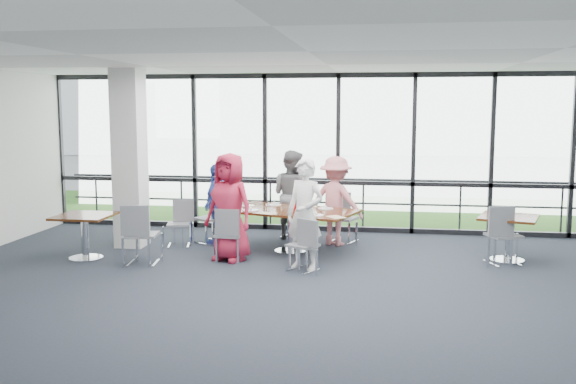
# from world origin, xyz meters

# --- Properties ---
(floor) EXTENTS (12.00, 10.00, 0.02)m
(floor) POSITION_xyz_m (0.00, 0.00, -0.01)
(floor) COLOR #222631
(floor) RESTS_ON ground
(ceiling) EXTENTS (12.00, 10.00, 0.04)m
(ceiling) POSITION_xyz_m (0.00, 0.00, 3.20)
(ceiling) COLOR white
(ceiling) RESTS_ON ground
(wall_front) EXTENTS (12.00, 0.10, 3.20)m
(wall_front) POSITION_xyz_m (0.00, -5.00, 1.60)
(wall_front) COLOR silver
(wall_front) RESTS_ON ground
(curtain_wall_back) EXTENTS (12.00, 0.10, 3.20)m
(curtain_wall_back) POSITION_xyz_m (0.00, 5.00, 1.60)
(curtain_wall_back) COLOR white
(curtain_wall_back) RESTS_ON ground
(structural_column) EXTENTS (0.50, 0.50, 3.20)m
(structural_column) POSITION_xyz_m (-3.60, 3.00, 1.60)
(structural_column) COLOR silver
(structural_column) RESTS_ON ground
(apron) EXTENTS (80.00, 70.00, 0.02)m
(apron) POSITION_xyz_m (0.00, 10.00, -0.02)
(apron) COLOR gray
(apron) RESTS_ON ground
(grass_strip) EXTENTS (80.00, 5.00, 0.01)m
(grass_strip) POSITION_xyz_m (0.00, 8.00, 0.01)
(grass_strip) COLOR #2F4E19
(grass_strip) RESTS_ON ground
(hangar_main) EXTENTS (24.00, 10.00, 6.00)m
(hangar_main) POSITION_xyz_m (4.00, 32.00, 3.00)
(hangar_main) COLOR white
(hangar_main) RESTS_ON ground
(hangar_aux) EXTENTS (10.00, 6.00, 4.00)m
(hangar_aux) POSITION_xyz_m (-18.00, 28.00, 2.00)
(hangar_aux) COLOR white
(hangar_aux) RESTS_ON ground
(guard_rail) EXTENTS (12.00, 0.06, 0.06)m
(guard_rail) POSITION_xyz_m (0.00, 5.60, 0.50)
(guard_rail) COLOR #2D2D33
(guard_rail) RESTS_ON ground
(main_table) EXTENTS (2.49, 1.84, 0.75)m
(main_table) POSITION_xyz_m (-0.66, 2.96, 0.65)
(main_table) COLOR #361B11
(main_table) RESTS_ON ground
(side_table_left) EXTENTS (0.89, 0.89, 0.75)m
(side_table_left) POSITION_xyz_m (-3.97, 1.91, 0.64)
(side_table_left) COLOR #361B11
(side_table_left) RESTS_ON ground
(side_table_right) EXTENTS (1.11, 1.11, 0.75)m
(side_table_right) POSITION_xyz_m (2.97, 2.84, 0.64)
(side_table_right) COLOR #361B11
(side_table_right) RESTS_ON ground
(diner_near_left) EXTENTS (1.02, 0.86, 1.78)m
(diner_near_left) POSITION_xyz_m (-1.56, 2.20, 0.89)
(diner_near_left) COLOR #AA1D38
(diner_near_left) RESTS_ON ground
(diner_near_right) EXTENTS (0.77, 0.69, 1.74)m
(diner_near_right) POSITION_xyz_m (-0.26, 1.82, 0.87)
(diner_near_right) COLOR white
(diner_near_right) RESTS_ON ground
(diner_far_left) EXTENTS (0.98, 0.88, 1.71)m
(diner_far_left) POSITION_xyz_m (-0.81, 4.08, 0.86)
(diner_far_left) COLOR slate
(diner_far_left) RESTS_ON ground
(diner_far_right) EXTENTS (1.18, 0.92, 1.63)m
(diner_far_right) POSITION_xyz_m (0.07, 3.67, 0.82)
(diner_far_right) COLOR #DA7C81
(diner_far_right) RESTS_ON ground
(diner_end) EXTENTS (0.67, 0.96, 1.50)m
(diner_end) POSITION_xyz_m (-2.09, 3.41, 0.75)
(diner_end) COLOR #354AA3
(diner_end) RESTS_ON ground
(chair_main_nl) EXTENTS (0.45, 0.45, 0.87)m
(chair_main_nl) POSITION_xyz_m (-1.56, 2.15, 0.43)
(chair_main_nl) COLOR slate
(chair_main_nl) RESTS_ON ground
(chair_main_nr) EXTENTS (0.55, 0.55, 0.82)m
(chair_main_nr) POSITION_xyz_m (-0.28, 1.66, 0.41)
(chair_main_nr) COLOR slate
(chair_main_nr) RESTS_ON ground
(chair_main_fl) EXTENTS (0.59, 0.59, 0.94)m
(chair_main_fl) POSITION_xyz_m (-0.77, 4.22, 0.47)
(chair_main_fl) COLOR slate
(chair_main_fl) RESTS_ON ground
(chair_main_fr) EXTENTS (0.58, 0.58, 0.91)m
(chair_main_fr) POSITION_xyz_m (0.20, 3.91, 0.45)
(chair_main_fr) COLOR slate
(chair_main_fr) RESTS_ON ground
(chair_main_end) EXTENTS (0.62, 0.62, 0.94)m
(chair_main_end) POSITION_xyz_m (-2.27, 3.45, 0.47)
(chair_main_end) COLOR slate
(chair_main_end) RESTS_ON ground
(chair_spare_la) EXTENTS (0.54, 0.54, 0.97)m
(chair_spare_la) POSITION_xyz_m (-2.88, 1.70, 0.48)
(chair_spare_la) COLOR slate
(chair_spare_la) RESTS_ON ground
(chair_spare_lb) EXTENTS (0.48, 0.48, 0.82)m
(chair_spare_lb) POSITION_xyz_m (-2.75, 3.10, 0.41)
(chair_spare_lb) COLOR slate
(chair_spare_lb) RESTS_ON ground
(chair_spare_r) EXTENTS (0.60, 0.60, 0.95)m
(chair_spare_r) POSITION_xyz_m (2.86, 2.59, 0.48)
(chair_spare_r) COLOR slate
(chair_spare_r) RESTS_ON ground
(plate_nl) EXTENTS (0.28, 0.28, 0.01)m
(plate_nl) POSITION_xyz_m (-1.33, 2.75, 0.76)
(plate_nl) COLOR white
(plate_nl) RESTS_ON main_table
(plate_nr) EXTENTS (0.26, 0.26, 0.01)m
(plate_nr) POSITION_xyz_m (-0.16, 2.41, 0.76)
(plate_nr) COLOR white
(plate_nr) RESTS_ON main_table
(plate_fl) EXTENTS (0.26, 0.26, 0.01)m
(plate_fl) POSITION_xyz_m (-1.03, 3.42, 0.76)
(plate_fl) COLOR white
(plate_fl) RESTS_ON main_table
(plate_fr) EXTENTS (0.27, 0.27, 0.01)m
(plate_fr) POSITION_xyz_m (-0.07, 3.14, 0.76)
(plate_fr) COLOR white
(plate_fr) RESTS_ON main_table
(plate_end) EXTENTS (0.25, 0.25, 0.01)m
(plate_end) POSITION_xyz_m (-1.49, 3.25, 0.76)
(plate_end) COLOR white
(plate_end) RESTS_ON main_table
(tumbler_a) EXTENTS (0.07, 0.07, 0.14)m
(tumbler_a) POSITION_xyz_m (-1.03, 2.74, 0.82)
(tumbler_a) COLOR white
(tumbler_a) RESTS_ON main_table
(tumbler_b) EXTENTS (0.07, 0.07, 0.14)m
(tumbler_b) POSITION_xyz_m (-0.44, 2.59, 0.82)
(tumbler_b) COLOR white
(tumbler_b) RESTS_ON main_table
(tumbler_c) EXTENTS (0.07, 0.07, 0.14)m
(tumbler_c) POSITION_xyz_m (-0.46, 3.23, 0.82)
(tumbler_c) COLOR white
(tumbler_c) RESTS_ON main_table
(tumbler_d) EXTENTS (0.07, 0.07, 0.15)m
(tumbler_d) POSITION_xyz_m (-1.50, 3.07, 0.82)
(tumbler_d) COLOR white
(tumbler_d) RESTS_ON main_table
(menu_a) EXTENTS (0.35, 0.30, 0.00)m
(menu_a) POSITION_xyz_m (-0.99, 2.51, 0.75)
(menu_a) COLOR beige
(menu_a) RESTS_ON main_table
(menu_b) EXTENTS (0.37, 0.39, 0.00)m
(menu_b) POSITION_xyz_m (0.18, 2.33, 0.75)
(menu_b) COLOR beige
(menu_b) RESTS_ON main_table
(menu_c) EXTENTS (0.37, 0.31, 0.00)m
(menu_c) POSITION_xyz_m (-0.41, 3.37, 0.75)
(menu_c) COLOR beige
(menu_c) RESTS_ON main_table
(condiment_caddy) EXTENTS (0.10, 0.07, 0.04)m
(condiment_caddy) POSITION_xyz_m (-0.54, 3.03, 0.77)
(condiment_caddy) COLOR black
(condiment_caddy) RESTS_ON main_table
(ketchup_bottle) EXTENTS (0.06, 0.06, 0.18)m
(ketchup_bottle) POSITION_xyz_m (-0.59, 2.96, 0.84)
(ketchup_bottle) COLOR #A10807
(ketchup_bottle) RESTS_ON main_table
(green_bottle) EXTENTS (0.05, 0.05, 0.20)m
(green_bottle) POSITION_xyz_m (-0.49, 3.01, 0.85)
(green_bottle) COLOR #267F44
(green_bottle) RESTS_ON main_table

